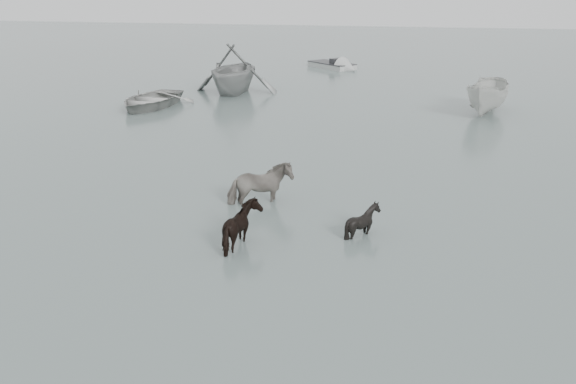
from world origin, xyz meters
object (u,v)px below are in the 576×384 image
object	(u,v)px
pony_black	(363,215)
rowboat_lead	(150,97)
pony_dark	(243,222)
pony_pinto	(260,178)

from	to	relation	value
pony_black	rowboat_lead	world-z (taller)	pony_black
pony_dark	pony_black	size ratio (longest dim) A/B	1.19
pony_pinto	pony_black	world-z (taller)	pony_pinto
pony_dark	rowboat_lead	distance (m)	18.69
pony_pinto	pony_dark	size ratio (longest dim) A/B	1.45
pony_pinto	pony_black	xyz separation A→B (m)	(3.21, -1.83, -0.26)
pony_pinto	rowboat_lead	distance (m)	15.82
pony_pinto	pony_dark	xyz separation A→B (m)	(0.31, -3.17, -0.15)
pony_pinto	pony_black	size ratio (longest dim) A/B	1.74
pony_black	rowboat_lead	size ratio (longest dim) A/B	0.23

